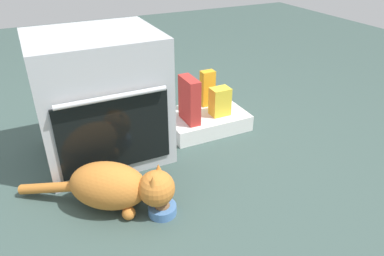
{
  "coord_description": "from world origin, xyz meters",
  "views": [
    {
      "loc": [
        -0.33,
        -1.37,
        1.15
      ],
      "look_at": [
        0.37,
        0.09,
        0.25
      ],
      "focal_mm": 33.53,
      "sensor_mm": 36.0,
      "label": 1
    }
  ],
  "objects_px": {
    "oven": "(100,98)",
    "cat": "(117,186)",
    "pantry_cabinet": "(205,120)",
    "food_bowl": "(162,208)",
    "soda_can": "(185,101)",
    "cereal_box": "(189,100)",
    "snack_bag": "(220,101)",
    "juice_carton": "(207,88)"
  },
  "relations": [
    {
      "from": "pantry_cabinet",
      "to": "oven",
      "type": "bearing_deg",
      "value": -177.74
    },
    {
      "from": "pantry_cabinet",
      "to": "soda_can",
      "type": "height_order",
      "value": "soda_can"
    },
    {
      "from": "soda_can",
      "to": "cereal_box",
      "type": "bearing_deg",
      "value": -105.42
    },
    {
      "from": "oven",
      "to": "cat",
      "type": "bearing_deg",
      "value": -97.85
    },
    {
      "from": "cereal_box",
      "to": "soda_can",
      "type": "xyz_separation_m",
      "value": [
        0.04,
        0.16,
        -0.08
      ]
    },
    {
      "from": "juice_carton",
      "to": "soda_can",
      "type": "height_order",
      "value": "juice_carton"
    },
    {
      "from": "snack_bag",
      "to": "food_bowl",
      "type": "bearing_deg",
      "value": -136.85
    },
    {
      "from": "cat",
      "to": "pantry_cabinet",
      "type": "bearing_deg",
      "value": 71.95
    },
    {
      "from": "pantry_cabinet",
      "to": "food_bowl",
      "type": "distance_m",
      "value": 0.86
    },
    {
      "from": "pantry_cabinet",
      "to": "soda_can",
      "type": "distance_m",
      "value": 0.18
    },
    {
      "from": "food_bowl",
      "to": "snack_bag",
      "type": "bearing_deg",
      "value": 43.15
    },
    {
      "from": "pantry_cabinet",
      "to": "cat",
      "type": "distance_m",
      "value": 0.9
    },
    {
      "from": "food_bowl",
      "to": "cereal_box",
      "type": "height_order",
      "value": "cereal_box"
    },
    {
      "from": "juice_carton",
      "to": "snack_bag",
      "type": "bearing_deg",
      "value": -88.3
    },
    {
      "from": "food_bowl",
      "to": "cat",
      "type": "bearing_deg",
      "value": 144.14
    },
    {
      "from": "snack_bag",
      "to": "soda_can",
      "type": "distance_m",
      "value": 0.24
    },
    {
      "from": "snack_bag",
      "to": "juice_carton",
      "type": "height_order",
      "value": "juice_carton"
    },
    {
      "from": "cat",
      "to": "juice_carton",
      "type": "relative_size",
      "value": 2.74
    },
    {
      "from": "oven",
      "to": "pantry_cabinet",
      "type": "xyz_separation_m",
      "value": [
        0.66,
        0.03,
        -0.3
      ]
    },
    {
      "from": "cereal_box",
      "to": "snack_bag",
      "type": "bearing_deg",
      "value": -1.15
    },
    {
      "from": "oven",
      "to": "food_bowl",
      "type": "relative_size",
      "value": 5.33
    },
    {
      "from": "cereal_box",
      "to": "juice_carton",
      "type": "xyz_separation_m",
      "value": [
        0.21,
        0.16,
        -0.02
      ]
    },
    {
      "from": "oven",
      "to": "juice_carton",
      "type": "relative_size",
      "value": 2.91
    },
    {
      "from": "oven",
      "to": "cereal_box",
      "type": "height_order",
      "value": "oven"
    },
    {
      "from": "oven",
      "to": "cat",
      "type": "height_order",
      "value": "oven"
    },
    {
      "from": "pantry_cabinet",
      "to": "snack_bag",
      "type": "relative_size",
      "value": 2.86
    },
    {
      "from": "pantry_cabinet",
      "to": "juice_carton",
      "type": "relative_size",
      "value": 2.15
    },
    {
      "from": "snack_bag",
      "to": "pantry_cabinet",
      "type": "bearing_deg",
      "value": 143.47
    },
    {
      "from": "pantry_cabinet",
      "to": "juice_carton",
      "type": "distance_m",
      "value": 0.21
    },
    {
      "from": "pantry_cabinet",
      "to": "food_bowl",
      "type": "height_order",
      "value": "pantry_cabinet"
    },
    {
      "from": "snack_bag",
      "to": "juice_carton",
      "type": "bearing_deg",
      "value": 91.7
    },
    {
      "from": "snack_bag",
      "to": "cereal_box",
      "type": "height_order",
      "value": "cereal_box"
    },
    {
      "from": "pantry_cabinet",
      "to": "snack_bag",
      "type": "bearing_deg",
      "value": -36.53
    },
    {
      "from": "oven",
      "to": "pantry_cabinet",
      "type": "distance_m",
      "value": 0.72
    },
    {
      "from": "pantry_cabinet",
      "to": "cat",
      "type": "height_order",
      "value": "cat"
    },
    {
      "from": "food_bowl",
      "to": "soda_can",
      "type": "xyz_separation_m",
      "value": [
        0.47,
        0.76,
        0.13
      ]
    },
    {
      "from": "cat",
      "to": "juice_carton",
      "type": "bearing_deg",
      "value": 74.3
    },
    {
      "from": "snack_bag",
      "to": "juice_carton",
      "type": "relative_size",
      "value": 0.75
    },
    {
      "from": "oven",
      "to": "cereal_box",
      "type": "xyz_separation_m",
      "value": [
        0.52,
        -0.03,
        -0.11
      ]
    },
    {
      "from": "pantry_cabinet",
      "to": "cereal_box",
      "type": "bearing_deg",
      "value": -158.55
    },
    {
      "from": "cat",
      "to": "cereal_box",
      "type": "distance_m",
      "value": 0.77
    },
    {
      "from": "food_bowl",
      "to": "snack_bag",
      "type": "xyz_separation_m",
      "value": [
        0.63,
        0.59,
        0.16
      ]
    }
  ]
}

